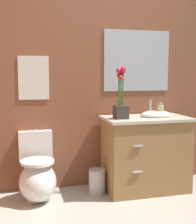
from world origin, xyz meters
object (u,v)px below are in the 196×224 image
Objects in this scene: toilet at (37,176)px; flower_vase at (121,101)px; wall_poster at (34,78)px; soap_bottle at (160,111)px; wall_mirror at (137,61)px; vanity_cabinet at (146,152)px; trash_bin at (97,181)px.

toilet is 1.17m from flower_vase.
toilet is at bearing -90.00° from wall_poster.
wall_poster is (-1.34, 0.33, 0.36)m from soap_bottle.
vanity_cabinet is at bearing -89.45° from wall_mirror.
flower_vase is at bearing -132.28° from wall_mirror.
flower_vase is 2.02× the size of trash_bin.
vanity_cabinet is 0.63m from trash_bin.
flower_vase is at bearing -178.66° from soap_bottle.
wall_poster reaches higher than flower_vase.
wall_mirror is (0.56, 0.29, 1.31)m from trash_bin.
vanity_cabinet is 1.26× the size of wall_mirror.
toilet is at bearing 178.12° from trash_bin.
soap_bottle is 0.19× the size of wall_mirror.
wall_mirror is (1.19, 0.00, 0.20)m from wall_poster.
flower_vase is (0.88, -0.07, 0.77)m from toilet.
toilet is at bearing -167.33° from wall_mirror.
wall_poster reaches higher than soap_bottle.
flower_vase is at bearing -171.77° from vanity_cabinet.
wall_mirror is (-0.15, 0.33, 0.56)m from soap_bottle.
vanity_cabinet is at bearing -13.84° from wall_poster.
wall_mirror is at bearing 12.67° from toilet.
wall_mirror reaches higher than trash_bin.
trash_bin is at bearing 168.46° from flower_vase.
flower_vase is at bearing -4.63° from toilet.
wall_poster is at bearing 180.00° from wall_mirror.
soap_bottle reaches higher than toilet.
trash_bin is 0.58× the size of wall_poster.
vanity_cabinet is 1.07m from wall_mirror.
soap_bottle is 0.33× the size of wall_poster.
toilet is 1.26× the size of flower_vase.
wall_poster reaches higher than toilet.
soap_bottle is at bearing -64.85° from wall_mirror.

